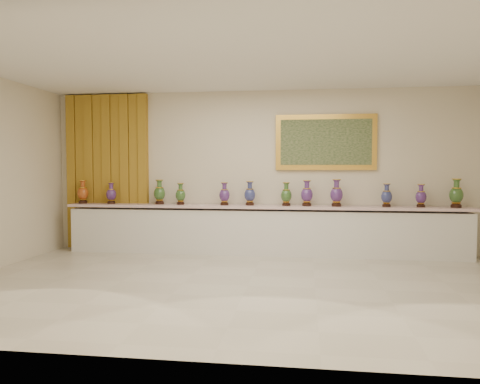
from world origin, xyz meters
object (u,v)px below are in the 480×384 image
(counter, at_px, (263,231))
(vase_2, at_px, (160,193))
(vase_1, at_px, (111,194))
(vase_0, at_px, (83,193))

(counter, bearing_deg, vase_2, 179.73)
(counter, xyz_separation_m, vase_1, (-2.88, -0.02, 0.64))
(vase_1, bearing_deg, vase_2, 1.67)
(vase_0, xyz_separation_m, vase_2, (1.51, 0.02, 0.01))
(counter, distance_m, vase_2, 2.05)
(vase_0, bearing_deg, vase_2, 0.78)
(vase_2, bearing_deg, vase_0, -179.22)
(vase_0, distance_m, vase_1, 0.57)
(counter, height_order, vase_1, vase_1)
(counter, bearing_deg, vase_0, -179.81)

